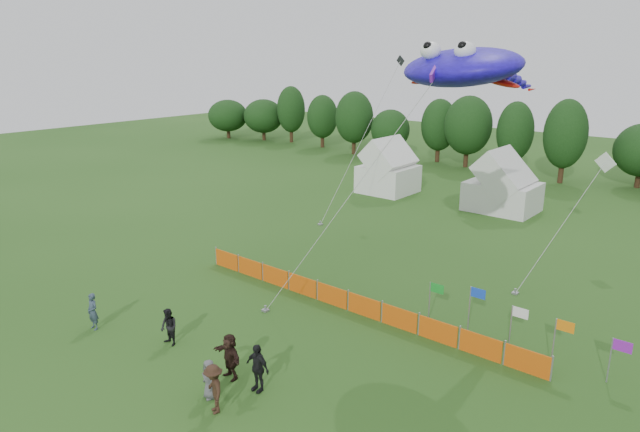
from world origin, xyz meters
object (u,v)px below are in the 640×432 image
Objects in this scene: barrier_fence at (348,301)px; spectator_d at (257,368)px; tent_left at (388,170)px; spectator_c at (214,389)px; tent_right at (503,187)px; spectator_a at (93,312)px; spectator_b at (169,327)px; spectator_e at (209,379)px; stingray_kite at (467,67)px; spectator_f at (230,356)px.

spectator_d reaches higher than barrier_fence.
tent_left is 34.66m from spectator_c.
spectator_a is (-6.15, -31.89, -1.05)m from tent_right.
spectator_b is 1.10× the size of spectator_e.
tent_right is 3.09× the size of spectator_a.
tent_right reaches higher than spectator_d.
spectator_a is at bearing -100.91° from tent_right.
stingray_kite reaches higher than spectator_b.
stingray_kite is at bearing 45.78° from spectator_a.
barrier_fence is 11.80× the size of spectator_b.
spectator_f reaches higher than barrier_fence.
spectator_a is (-7.81, -9.13, 0.37)m from barrier_fence.
spectator_d reaches higher than spectator_e.
spectator_f reaches higher than spectator_e.
spectator_d is at bearing -65.19° from tent_left.
tent_right reaches higher than spectator_c.
barrier_fence is 1.41× the size of stingray_kite.
tent_right is 30.66m from spectator_f.
spectator_f is at bearing -86.59° from tent_right.
spectator_f is (-1.46, -0.08, -0.03)m from spectator_d.
stingray_kite reaches higher than spectator_c.
tent_right is at bearing 123.15° from spectator_c.
spectator_c is 0.96m from spectator_e.
spectator_b is at bearing -94.11° from tent_right.
tent_right reaches higher than spectator_b.
tent_left is 25.34m from barrier_fence.
spectator_b is at bearing 17.93° from spectator_a.
tent_right is at bearing 3.26° from tent_left.
spectator_b is 17.36m from stingray_kite.
tent_right reaches higher than spectator_f.
stingray_kite is (7.79, 11.07, 10.87)m from spectator_b.
spectator_c is at bearing -100.93° from stingray_kite.
spectator_b is at bearing -125.11° from stingray_kite.
spectator_f is at bearing -67.59° from tent_left.
barrier_fence is 10.72× the size of spectator_c.
spectator_a is 1.03× the size of spectator_b.
tent_left is 26.65m from stingray_kite.
tent_left is at bearing 97.17° from spectator_a.
spectator_f is (-0.44, 1.40, 0.17)m from spectator_e.
spectator_b is 0.12× the size of stingray_kite.
spectator_f is (0.16, -7.83, 0.43)m from barrier_fence.
spectator_b is 4.02m from spectator_f.
spectator_e is 0.82× the size of spectator_f.
tent_left is 10.56m from tent_right.
spectator_c is at bearing -66.84° from tent_left.
spectator_e is 16.96m from stingray_kite.
spectator_d is (5.48, 0.04, 0.12)m from spectator_b.
tent_left is at bearing 122.91° from spectator_f.
stingray_kite is (2.31, 11.03, 10.75)m from spectator_d.
spectator_f is (7.97, 1.30, 0.06)m from spectator_a.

